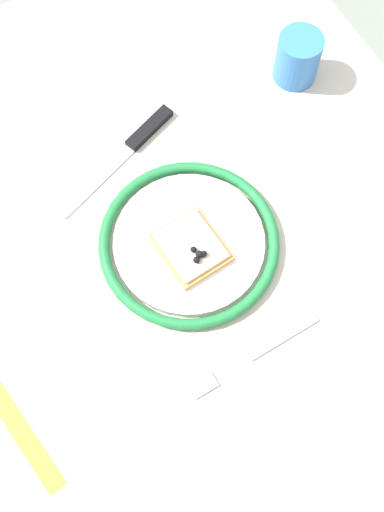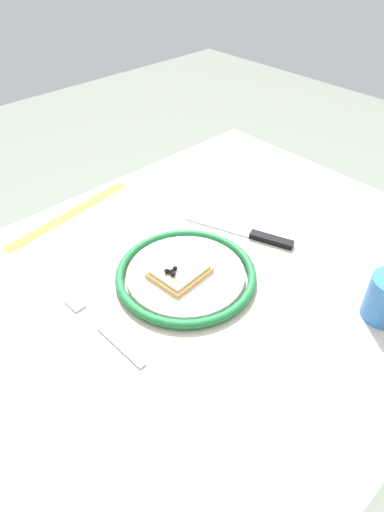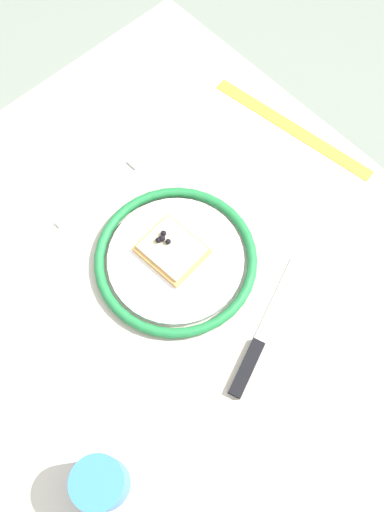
{
  "view_description": "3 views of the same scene",
  "coord_description": "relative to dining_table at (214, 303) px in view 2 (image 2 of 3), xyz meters",
  "views": [
    {
      "loc": [
        -0.35,
        0.19,
        1.55
      ],
      "look_at": [
        -0.08,
        0.04,
        0.75
      ],
      "focal_mm": 43.19,
      "sensor_mm": 36.0,
      "label": 1
    },
    {
      "loc": [
        -0.45,
        -0.41,
        1.28
      ],
      "look_at": [
        -0.03,
        0.03,
        0.77
      ],
      "focal_mm": 30.43,
      "sensor_mm": 36.0,
      "label": 2
    },
    {
      "loc": [
        0.22,
        -0.19,
        1.55
      ],
      "look_at": [
        -0.04,
        0.05,
        0.74
      ],
      "focal_mm": 38.98,
      "sensor_mm": 36.0,
      "label": 3
    }
  ],
  "objects": [
    {
      "name": "plate",
      "position": [
        -0.05,
        0.03,
        0.1
      ],
      "size": [
        0.26,
        0.26,
        0.02
      ],
      "color": "white",
      "rests_on": "dining_table"
    },
    {
      "name": "fork",
      "position": [
        -0.24,
        0.03,
        0.09
      ],
      "size": [
        0.02,
        0.2,
        0.0
      ],
      "color": "silver",
      "rests_on": "dining_table"
    },
    {
      "name": "pizza_slice_near",
      "position": [
        -0.07,
        0.03,
        0.11
      ],
      "size": [
        0.1,
        0.09,
        0.03
      ],
      "color": "tan",
      "rests_on": "plate"
    },
    {
      "name": "measuring_tape",
      "position": [
        -0.1,
        0.35,
        0.09
      ],
      "size": [
        0.33,
        0.07,
        0.0
      ],
      "primitive_type": "cube",
      "rotation": [
        0.0,
        0.0,
        0.15
      ],
      "color": "yellow",
      "rests_on": "dining_table"
    },
    {
      "name": "dining_table",
      "position": [
        0.0,
        0.0,
        0.0
      ],
      "size": [
        0.99,
        0.81,
        0.73
      ],
      "color": "#BCB29E",
      "rests_on": "ground_plane"
    },
    {
      "name": "ground_plane",
      "position": [
        0.0,
        0.0,
        -0.64
      ],
      "size": [
        6.0,
        6.0,
        0.0
      ],
      "primitive_type": "plane",
      "color": "gray"
    },
    {
      "name": "knife",
      "position": [
        0.14,
        0.02,
        0.09
      ],
      "size": [
        0.1,
        0.23,
        0.01
      ],
      "color": "silver",
      "rests_on": "dining_table"
    }
  ]
}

